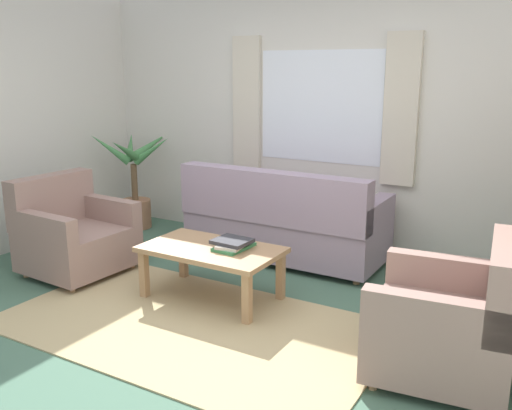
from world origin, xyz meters
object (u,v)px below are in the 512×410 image
(couch, at_px, (283,223))
(armchair_right, at_px, (452,322))
(potted_plant, at_px, (135,187))
(coffee_table, at_px, (212,254))
(armchair_left, at_px, (73,235))
(book_stack_on_table, at_px, (233,244))

(couch, distance_m, armchair_right, 2.31)
(potted_plant, bearing_deg, coffee_table, -33.08)
(armchair_left, height_order, armchair_right, same)
(armchair_right, bearing_deg, potted_plant, -117.56)
(armchair_left, bearing_deg, book_stack_on_table, -80.40)
(coffee_table, bearing_deg, armchair_left, -175.03)
(armchair_left, distance_m, potted_plant, 1.50)
(couch, height_order, armchair_right, couch)
(book_stack_on_table, bearing_deg, armchair_left, -173.40)
(couch, xyz_separation_m, book_stack_on_table, (0.12, -1.07, 0.11))
(armchair_right, bearing_deg, coffee_table, -103.11)
(armchair_left, distance_m, coffee_table, 1.45)
(armchair_right, bearing_deg, couch, -132.47)
(armchair_left, relative_size, potted_plant, 0.77)
(armchair_left, height_order, potted_plant, potted_plant)
(book_stack_on_table, distance_m, potted_plant, 2.45)
(couch, height_order, coffee_table, couch)
(armchair_left, xyz_separation_m, potted_plant, (-0.51, 1.40, 0.12))
(couch, relative_size, potted_plant, 1.66)
(book_stack_on_table, relative_size, potted_plant, 0.30)
(couch, relative_size, coffee_table, 1.73)
(couch, distance_m, armchair_left, 1.96)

